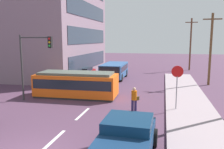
{
  "coord_description": "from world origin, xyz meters",
  "views": [
    {
      "loc": [
        4.94,
        -7.34,
        4.72
      ],
      "look_at": [
        1.21,
        9.19,
        2.11
      ],
      "focal_mm": 36.84,
      "sensor_mm": 36.0,
      "label": 1
    }
  ],
  "objects_px": {
    "streetcar_tram": "(76,84)",
    "pickup_truck_parked": "(126,141)",
    "utility_pole_far": "(191,43)",
    "traffic_light_mast": "(33,55)",
    "parked_sedan_mid": "(63,80)",
    "pedestrian_crossing": "(134,98)",
    "city_bus": "(114,70)",
    "stop_sign": "(177,78)",
    "parked_sedan_far": "(84,72)",
    "utility_pole_mid": "(211,48)"
  },
  "relations": [
    {
      "from": "streetcar_tram",
      "to": "pickup_truck_parked",
      "type": "bearing_deg",
      "value": -58.33
    },
    {
      "from": "streetcar_tram",
      "to": "utility_pole_far",
      "type": "height_order",
      "value": "utility_pole_far"
    },
    {
      "from": "streetcar_tram",
      "to": "traffic_light_mast",
      "type": "relative_size",
      "value": 1.33
    },
    {
      "from": "parked_sedan_mid",
      "to": "traffic_light_mast",
      "type": "height_order",
      "value": "traffic_light_mast"
    },
    {
      "from": "pedestrian_crossing",
      "to": "traffic_light_mast",
      "type": "bearing_deg",
      "value": 171.09
    },
    {
      "from": "pickup_truck_parked",
      "to": "city_bus",
      "type": "bearing_deg",
      "value": 103.51
    },
    {
      "from": "utility_pole_far",
      "to": "stop_sign",
      "type": "bearing_deg",
      "value": -97.92
    },
    {
      "from": "traffic_light_mast",
      "to": "utility_pole_far",
      "type": "bearing_deg",
      "value": 57.8
    },
    {
      "from": "parked_sedan_far",
      "to": "stop_sign",
      "type": "bearing_deg",
      "value": -48.07
    },
    {
      "from": "pickup_truck_parked",
      "to": "parked_sedan_far",
      "type": "xyz_separation_m",
      "value": [
        -8.41,
        18.81,
        -0.17
      ]
    },
    {
      "from": "pedestrian_crossing",
      "to": "utility_pole_mid",
      "type": "distance_m",
      "value": 12.89
    },
    {
      "from": "traffic_light_mast",
      "to": "streetcar_tram",
      "type": "bearing_deg",
      "value": 36.55
    },
    {
      "from": "city_bus",
      "to": "pedestrian_crossing",
      "type": "xyz_separation_m",
      "value": [
        3.99,
        -12.43,
        -0.11
      ]
    },
    {
      "from": "utility_pole_far",
      "to": "parked_sedan_far",
      "type": "bearing_deg",
      "value": -144.35
    },
    {
      "from": "streetcar_tram",
      "to": "stop_sign",
      "type": "distance_m",
      "value": 8.23
    },
    {
      "from": "parked_sedan_mid",
      "to": "parked_sedan_far",
      "type": "bearing_deg",
      "value": 87.99
    },
    {
      "from": "city_bus",
      "to": "utility_pole_far",
      "type": "distance_m",
      "value": 14.4
    },
    {
      "from": "pedestrian_crossing",
      "to": "pickup_truck_parked",
      "type": "relative_size",
      "value": 0.33
    },
    {
      "from": "streetcar_tram",
      "to": "pickup_truck_parked",
      "type": "height_order",
      "value": "streetcar_tram"
    },
    {
      "from": "pickup_truck_parked",
      "to": "parked_sedan_mid",
      "type": "relative_size",
      "value": 1.21
    },
    {
      "from": "pedestrian_crossing",
      "to": "parked_sedan_far",
      "type": "bearing_deg",
      "value": 121.84
    },
    {
      "from": "pickup_truck_parked",
      "to": "parked_sedan_far",
      "type": "distance_m",
      "value": 20.61
    },
    {
      "from": "streetcar_tram",
      "to": "stop_sign",
      "type": "relative_size",
      "value": 2.34
    },
    {
      "from": "streetcar_tram",
      "to": "parked_sedan_mid",
      "type": "bearing_deg",
      "value": 127.04
    },
    {
      "from": "utility_pole_mid",
      "to": "stop_sign",
      "type": "bearing_deg",
      "value": -110.86
    },
    {
      "from": "city_bus",
      "to": "parked_sedan_mid",
      "type": "bearing_deg",
      "value": -128.37
    },
    {
      "from": "city_bus",
      "to": "utility_pole_mid",
      "type": "bearing_deg",
      "value": -8.89
    },
    {
      "from": "parked_sedan_mid",
      "to": "traffic_light_mast",
      "type": "xyz_separation_m",
      "value": [
        0.37,
        -5.9,
        2.9
      ]
    },
    {
      "from": "city_bus",
      "to": "pickup_truck_parked",
      "type": "relative_size",
      "value": 1.1
    },
    {
      "from": "streetcar_tram",
      "to": "utility_pole_far",
      "type": "xyz_separation_m",
      "value": [
        10.87,
        19.49,
        3.02
      ]
    },
    {
      "from": "parked_sedan_mid",
      "to": "pedestrian_crossing",
      "type": "bearing_deg",
      "value": -41.05
    },
    {
      "from": "traffic_light_mast",
      "to": "stop_sign",
      "type": "bearing_deg",
      "value": -1.22
    },
    {
      "from": "parked_sedan_far",
      "to": "utility_pole_far",
      "type": "height_order",
      "value": "utility_pole_far"
    },
    {
      "from": "traffic_light_mast",
      "to": "utility_pole_far",
      "type": "distance_m",
      "value": 25.33
    },
    {
      "from": "streetcar_tram",
      "to": "pickup_truck_parked",
      "type": "xyz_separation_m",
      "value": [
        5.63,
        -9.12,
        -0.27
      ]
    },
    {
      "from": "city_bus",
      "to": "pickup_truck_parked",
      "type": "xyz_separation_m",
      "value": [
        4.42,
        -18.38,
        -0.25
      ]
    },
    {
      "from": "pedestrian_crossing",
      "to": "parked_sedan_mid",
      "type": "xyz_separation_m",
      "value": [
        -8.19,
        7.13,
        -0.32
      ]
    },
    {
      "from": "stop_sign",
      "to": "traffic_light_mast",
      "type": "distance_m",
      "value": 10.57
    },
    {
      "from": "parked_sedan_far",
      "to": "utility_pole_mid",
      "type": "distance_m",
      "value": 14.88
    },
    {
      "from": "parked_sedan_mid",
      "to": "utility_pole_mid",
      "type": "height_order",
      "value": "utility_pole_mid"
    },
    {
      "from": "stop_sign",
      "to": "utility_pole_mid",
      "type": "height_order",
      "value": "utility_pole_mid"
    },
    {
      "from": "pedestrian_crossing",
      "to": "utility_pole_mid",
      "type": "height_order",
      "value": "utility_pole_mid"
    },
    {
      "from": "streetcar_tram",
      "to": "city_bus",
      "type": "xyz_separation_m",
      "value": [
        1.21,
        9.26,
        -0.02
      ]
    },
    {
      "from": "parked_sedan_mid",
      "to": "stop_sign",
      "type": "height_order",
      "value": "stop_sign"
    },
    {
      "from": "utility_pole_far",
      "to": "traffic_light_mast",
      "type": "bearing_deg",
      "value": -122.2
    },
    {
      "from": "city_bus",
      "to": "utility_pole_far",
      "type": "bearing_deg",
      "value": 46.61
    },
    {
      "from": "streetcar_tram",
      "to": "pickup_truck_parked",
      "type": "relative_size",
      "value": 1.33
    },
    {
      "from": "parked_sedan_mid",
      "to": "utility_pole_mid",
      "type": "bearing_deg",
      "value": 14.14
    },
    {
      "from": "stop_sign",
      "to": "streetcar_tram",
      "type": "bearing_deg",
      "value": 164.6
    },
    {
      "from": "streetcar_tram",
      "to": "parked_sedan_far",
      "type": "height_order",
      "value": "streetcar_tram"
    }
  ]
}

